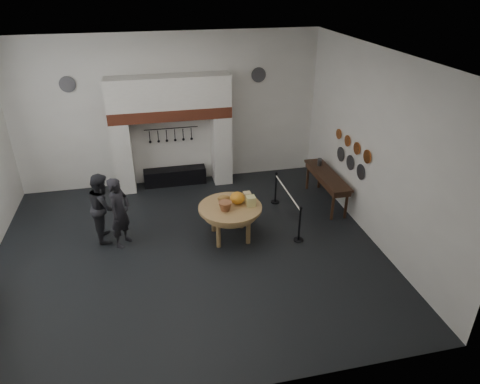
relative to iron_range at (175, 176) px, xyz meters
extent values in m
cube|color=black|center=(0.00, -3.72, -0.25)|extent=(9.00, 8.00, 0.02)
cube|color=silver|center=(0.00, -3.72, 4.25)|extent=(9.00, 8.00, 0.02)
cube|color=silver|center=(0.00, 0.28, 2.00)|extent=(9.00, 0.02, 4.50)
cube|color=silver|center=(0.00, -7.72, 2.00)|extent=(9.00, 0.02, 4.50)
cube|color=silver|center=(4.50, -3.72, 2.00)|extent=(0.02, 8.00, 4.50)
cube|color=silver|center=(-1.48, -0.07, 0.82)|extent=(0.55, 0.70, 2.15)
cube|color=silver|center=(1.48, -0.07, 0.82)|extent=(0.55, 0.70, 2.15)
cube|color=#9E442B|center=(0.00, -0.07, 2.06)|extent=(3.50, 0.72, 0.32)
cube|color=silver|center=(0.00, -0.07, 2.67)|extent=(3.50, 0.70, 0.90)
cube|color=black|center=(0.00, 0.00, 0.00)|extent=(1.90, 0.45, 0.50)
cylinder|color=black|center=(0.00, 0.20, 1.50)|extent=(1.60, 0.02, 0.02)
cylinder|color=tan|center=(1.09, -3.34, 0.59)|extent=(1.65, 1.65, 0.07)
ellipsoid|color=orange|center=(1.29, -3.24, 0.78)|extent=(0.36, 0.36, 0.31)
cube|color=#DDD784|center=(1.59, -3.39, 0.74)|extent=(0.22, 0.22, 0.24)
cube|color=#DEC485|center=(1.57, -3.09, 0.72)|extent=(0.18, 0.18, 0.20)
cone|color=#975A37|center=(0.94, -3.49, 0.73)|extent=(0.34, 0.34, 0.22)
ellipsoid|color=#A27539|center=(0.99, -2.99, 0.69)|extent=(0.31, 0.18, 0.13)
imported|color=black|center=(-1.53, -3.06, 0.63)|extent=(0.70, 0.77, 1.77)
imported|color=#222327|center=(-1.93, -2.66, 0.62)|extent=(0.72, 0.89, 1.74)
cube|color=#372014|center=(4.10, -2.17, 0.62)|extent=(0.55, 2.20, 0.06)
cylinder|color=#444449|center=(4.10, -1.57, 0.76)|extent=(0.12, 0.12, 0.22)
cylinder|color=#C6662D|center=(4.46, -3.52, 1.70)|extent=(0.03, 0.34, 0.34)
cylinder|color=#C6662D|center=(4.46, -2.97, 1.70)|extent=(0.03, 0.32, 0.32)
cylinder|color=#C6662D|center=(4.46, -2.42, 1.70)|extent=(0.03, 0.30, 0.30)
cylinder|color=#C6662D|center=(4.46, -1.87, 1.70)|extent=(0.03, 0.28, 0.28)
cylinder|color=#4C4C51|center=(4.46, -3.32, 1.20)|extent=(0.03, 0.40, 0.40)
cylinder|color=#4C4C51|center=(4.46, -2.72, 1.20)|extent=(0.03, 0.40, 0.40)
cylinder|color=#4C4C51|center=(4.46, -2.12, 1.20)|extent=(0.03, 0.40, 0.40)
cylinder|color=#4C4C51|center=(-2.70, 0.24, 2.95)|extent=(0.44, 0.03, 0.44)
cylinder|color=#4C4C51|center=(2.70, 0.24, 2.95)|extent=(0.44, 0.03, 0.44)
cylinder|color=black|center=(2.70, -3.87, 0.20)|extent=(0.05, 0.05, 0.90)
cylinder|color=black|center=(2.70, -1.87, 0.20)|extent=(0.05, 0.05, 0.90)
cylinder|color=white|center=(2.70, -2.87, 0.60)|extent=(0.04, 2.00, 0.04)
camera|label=1|loc=(-0.66, -12.20, 5.74)|focal=32.00mm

